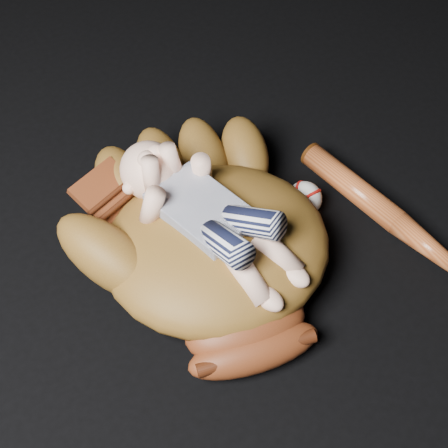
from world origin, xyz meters
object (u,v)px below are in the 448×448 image
object	(u,v)px
baseball_bat	(410,232)
newborn_baby	(215,218)
baseball	(304,199)
baseball_glove	(216,239)

from	to	relation	value
baseball_bat	newborn_baby	bearing A→B (deg)	157.02
baseball_bat	baseball	xyz separation A→B (m)	(-0.12, 0.16, 0.01)
newborn_baby	baseball	size ratio (longest dim) A/B	5.78
newborn_baby	baseball_bat	size ratio (longest dim) A/B	0.75
newborn_baby	baseball_bat	bearing A→B (deg)	-35.41
baseball	baseball_glove	bearing A→B (deg)	-173.19
newborn_baby	baseball	bearing A→B (deg)	-6.57
baseball_glove	newborn_baby	distance (m)	0.05
baseball_glove	baseball	world-z (taller)	baseball_glove
baseball_bat	baseball_glove	bearing A→B (deg)	157.51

